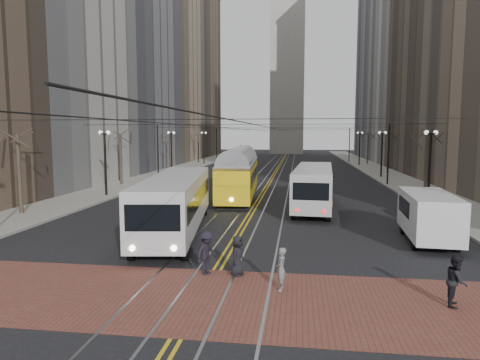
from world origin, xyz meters
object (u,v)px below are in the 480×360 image
(transit_bus, at_px, (176,205))
(sedan_grey, at_px, (304,174))
(pedestrian_c, at_px, (456,281))
(sedan_silver, at_px, (314,171))
(streetcar, at_px, (239,178))
(pedestrian_a, at_px, (237,256))
(pedestrian_b, at_px, (281,269))
(rear_bus, at_px, (314,188))
(clock_tower, at_px, (288,20))
(pedestrian_d, at_px, (207,253))
(cargo_van, at_px, (429,218))
(sedan_parked, at_px, (434,211))

(transit_bus, bearing_deg, sedan_grey, 67.07)
(transit_bus, height_order, pedestrian_c, transit_bus)
(transit_bus, bearing_deg, sedan_silver, 67.22)
(streetcar, distance_m, pedestrian_a, 21.10)
(sedan_silver, xyz_separation_m, pedestrian_b, (-2.61, -41.25, -0.01))
(sedan_silver, distance_m, pedestrian_b, 41.33)
(streetcar, distance_m, sedan_grey, 14.97)
(transit_bus, bearing_deg, rear_bus, 41.25)
(clock_tower, distance_m, pedestrian_c, 111.53)
(pedestrian_a, bearing_deg, sedan_silver, 9.97)
(sedan_grey, distance_m, pedestrian_d, 34.88)
(cargo_van, distance_m, pedestrian_d, 12.19)
(clock_tower, height_order, transit_bus, clock_tower)
(sedan_parked, height_order, pedestrian_d, pedestrian_d)
(pedestrian_c, xyz_separation_m, pedestrian_d, (-8.76, 2.02, 0.03))
(rear_bus, bearing_deg, sedan_grey, 94.98)
(rear_bus, distance_m, cargo_van, 10.97)
(transit_bus, height_order, rear_bus, transit_bus)
(pedestrian_d, bearing_deg, sedan_grey, 19.82)
(pedestrian_d, bearing_deg, sedan_silver, 18.87)
(sedan_silver, height_order, sedan_parked, sedan_silver)
(pedestrian_a, bearing_deg, transit_bus, 49.74)
(rear_bus, distance_m, pedestrian_b, 17.46)
(pedestrian_a, distance_m, pedestrian_c, 7.79)
(streetcar, distance_m, sedan_silver, 20.30)
(pedestrian_a, relative_size, pedestrian_b, 1.03)
(streetcar, bearing_deg, rear_bus, -41.38)
(streetcar, relative_size, sedan_grey, 3.03)
(streetcar, xyz_separation_m, sedan_silver, (7.22, 18.95, -0.91))
(sedan_parked, relative_size, pedestrian_d, 3.11)
(rear_bus, bearing_deg, pedestrian_a, -98.74)
(sedan_grey, bearing_deg, pedestrian_d, -94.33)
(clock_tower, bearing_deg, sedan_grey, -86.68)
(sedan_silver, bearing_deg, rear_bus, -87.64)
(streetcar, relative_size, cargo_van, 2.51)
(pedestrian_c, bearing_deg, pedestrian_d, 95.75)
(clock_tower, relative_size, streetcar, 4.55)
(transit_bus, xyz_separation_m, streetcar, (1.64, 14.12, 0.09))
(cargo_van, bearing_deg, sedan_grey, 106.09)
(transit_bus, distance_m, sedan_grey, 28.86)
(streetcar, height_order, pedestrian_a, streetcar)
(transit_bus, distance_m, pedestrian_a, 8.16)
(clock_tower, height_order, rear_bus, clock_tower)
(transit_bus, relative_size, sedan_silver, 2.67)
(clock_tower, xyz_separation_m, pedestrian_d, (-0.31, -103.50, -35.08))
(rear_bus, height_order, sedan_silver, rear_bus)
(cargo_van, xyz_separation_m, pedestrian_c, (-1.54, -8.52, -0.42))
(sedan_parked, bearing_deg, pedestrian_d, -135.78)
(sedan_parked, bearing_deg, pedestrian_b, -124.43)
(pedestrian_b, bearing_deg, transit_bus, -140.99)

